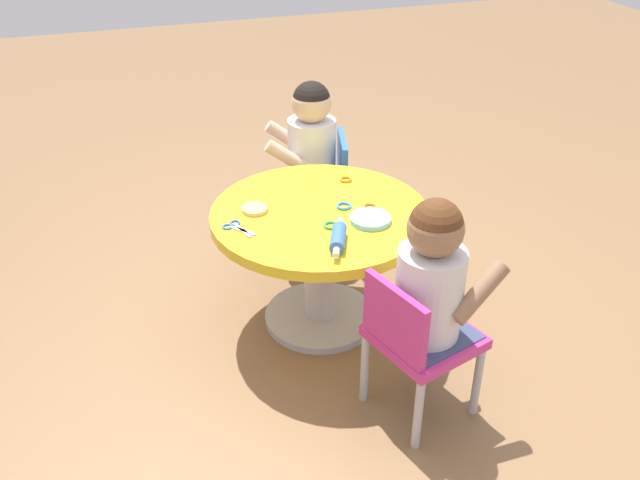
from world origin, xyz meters
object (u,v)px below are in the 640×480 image
child_chair_right (320,186)px  seated_child_right (311,139)px  seated_child_left (432,275)px  child_chair_left (417,339)px  craft_scissors (236,227)px  craft_table (320,242)px  rolling_pin (338,238)px

child_chair_right → seated_child_right: 0.23m
seated_child_left → child_chair_left: bearing=106.6°
craft_scissors → craft_table: bearing=-85.4°
craft_table → child_chair_right: child_chair_right is taller
seated_child_right → craft_scissors: bearing=141.9°
child_chair_right → craft_scissors: size_ratio=3.79×
craft_table → seated_child_right: bearing=-14.5°
seated_child_left → craft_scissors: (0.53, 0.49, -0.03)m
seated_child_left → rolling_pin: bearing=30.5°
child_chair_left → child_chair_right: bearing=-2.6°
child_chair_right → craft_table: bearing=161.6°
child_chair_left → craft_scissors: size_ratio=3.79×
child_chair_right → seated_child_right: (0.01, 0.04, 0.23)m
craft_table → child_chair_left: size_ratio=1.50×
child_chair_left → child_chair_right: (1.12, -0.05, 0.00)m
rolling_pin → seated_child_left: bearing=-149.5°
child_chair_left → seated_child_right: 1.15m
craft_table → seated_child_right: 0.61m
craft_table → seated_child_left: bearing=-162.9°
child_chair_left → seated_child_left: bearing=-73.4°
craft_table → craft_scissors: size_ratio=5.68×
seated_child_right → child_chair_left: bearing=179.3°
seated_child_right → craft_scissors: seated_child_right is taller
child_chair_right → rolling_pin: bearing=165.8°
seated_child_right → rolling_pin: (-0.80, 0.16, -0.01)m
seated_child_right → rolling_pin: size_ratio=2.33×
rolling_pin → seated_child_right: bearing=-11.4°
craft_table → craft_scissors: bearing=94.6°
child_chair_left → craft_scissors: child_chair_left is taller
craft_table → seated_child_left: (-0.56, -0.17, 0.17)m
seated_child_right → craft_table: bearing=165.5°
child_chair_left → craft_scissors: 0.73m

